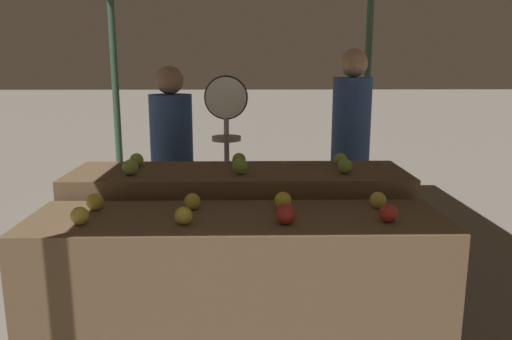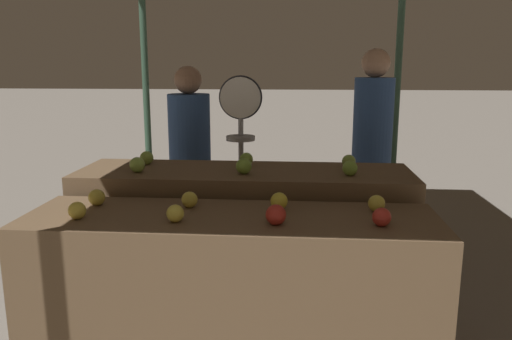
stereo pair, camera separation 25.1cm
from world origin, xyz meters
The scene contains 19 objects.
display_counter_front centered at (0.00, 0.00, 0.45)m, with size 1.88×0.55×0.89m, color brown.
display_counter_back centered at (0.00, 0.60, 0.49)m, with size 1.88×0.55×0.98m, color brown.
apple_front_0 centered at (-0.67, -0.11, 0.93)m, with size 0.08×0.08×0.08m, color yellow.
apple_front_1 centered at (-0.23, -0.11, 0.93)m, with size 0.08×0.08×0.08m, color gold.
apple_front_2 centered at (0.21, -0.11, 0.94)m, with size 0.09×0.09×0.09m, color #AD281E.
apple_front_3 centered at (0.66, -0.10, 0.93)m, with size 0.08×0.08×0.08m, color #B72D23.
apple_front_4 centered at (-0.67, 0.11, 0.93)m, with size 0.08×0.08×0.08m, color gold.
apple_front_5 centered at (-0.21, 0.12, 0.93)m, with size 0.08×0.08×0.08m, color gold.
apple_front_6 centered at (0.22, 0.12, 0.94)m, with size 0.08×0.08×0.08m, color gold.
apple_front_7 centered at (0.67, 0.12, 0.93)m, with size 0.08×0.08×0.08m, color gold.
apple_back_0 centered at (-0.58, 0.49, 1.02)m, with size 0.09×0.09×0.09m, color #8EB247.
apple_back_1 centered at (0.01, 0.50, 1.02)m, with size 0.09×0.09×0.09m, color #7AA338.
apple_back_2 centered at (0.58, 0.50, 1.02)m, with size 0.08×0.08×0.08m, color #7AA338.
apple_back_3 centered at (-0.60, 0.71, 1.02)m, with size 0.08×0.08×0.08m, color #8EB247.
apple_back_4 centered at (0.00, 0.71, 1.02)m, with size 0.08×0.08×0.08m, color #84AD3D.
apple_back_5 centered at (0.60, 0.70, 1.02)m, with size 0.08×0.08×0.08m, color #8EB247.
produce_scale centered at (-0.09, 1.25, 1.09)m, with size 0.30×0.20×1.50m.
person_vendor_at_scale centered at (-0.51, 1.52, 0.90)m, with size 0.38×0.38×1.56m.
person_customer_left centered at (0.89, 1.84, 0.99)m, with size 0.35×0.35×1.69m.
Camera 2 is at (0.29, -2.15, 1.57)m, focal length 35.00 mm.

